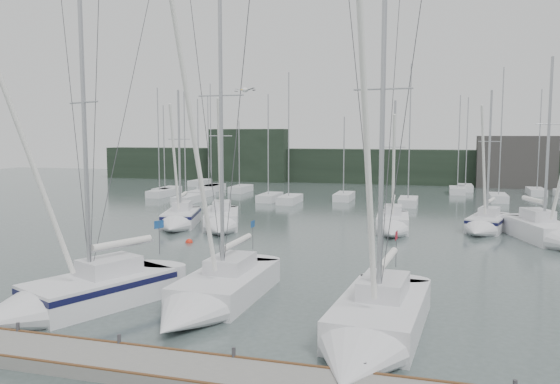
{
  "coord_description": "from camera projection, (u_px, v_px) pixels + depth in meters",
  "views": [
    {
      "loc": [
        7.83,
        -19.13,
        7.2
      ],
      "look_at": [
        0.87,
        5.0,
        4.54
      ],
      "focal_mm": 35.0,
      "sensor_mm": 36.0,
      "label": 1
    }
  ],
  "objects": [
    {
      "name": "buoy_a",
      "position": [
        241.0,
        259.0,
        31.67
      ],
      "size": [
        0.5,
        0.5,
        0.5
      ],
      "primitive_type": "sphere",
      "color": "red",
      "rests_on": "ground"
    },
    {
      "name": "sailboat_mid_a",
      "position": [
        179.0,
        220.0,
        42.2
      ],
      "size": [
        4.34,
        7.67,
        11.38
      ],
      "rotation": [
        0.0,
        0.0,
        0.28
      ],
      "color": "silver",
      "rests_on": "ground"
    },
    {
      "name": "mast_forest",
      "position": [
        369.0,
        193.0,
        63.15
      ],
      "size": [
        53.73,
        25.55,
        14.29
      ],
      "color": "silver",
      "rests_on": "ground"
    },
    {
      "name": "seagull",
      "position": [
        245.0,
        90.0,
        20.58
      ],
      "size": [
        0.89,
        0.45,
        0.18
      ],
      "rotation": [
        0.0,
        0.0,
        -0.38
      ],
      "color": "white",
      "rests_on": "ground"
    },
    {
      "name": "sailboat_mid_d",
      "position": [
        484.0,
        225.0,
        40.05
      ],
      "size": [
        4.06,
        7.0,
        11.18
      ],
      "rotation": [
        0.0,
        0.0,
        -0.28
      ],
      "color": "silver",
      "rests_on": "ground"
    },
    {
      "name": "far_treeline",
      "position": [
        382.0,
        166.0,
        80.17
      ],
      "size": [
        90.0,
        4.0,
        5.0
      ],
      "primitive_type": "cube",
      "color": "black",
      "rests_on": "ground"
    },
    {
      "name": "sailboat_near_center",
      "position": [
        208.0,
        298.0,
        22.33
      ],
      "size": [
        3.12,
        9.53,
        15.03
      ],
      "rotation": [
        0.0,
        0.0,
        -0.02
      ],
      "color": "silver",
      "rests_on": "ground"
    },
    {
      "name": "sailboat_near_left",
      "position": [
        63.0,
        299.0,
        21.89
      ],
      "size": [
        6.12,
        8.99,
        14.34
      ],
      "rotation": [
        0.0,
        0.0,
        -0.41
      ],
      "color": "silver",
      "rests_on": "ground"
    },
    {
      "name": "ground",
      "position": [
        223.0,
        320.0,
        21.19
      ],
      "size": [
        160.0,
        160.0,
        0.0
      ],
      "primitive_type": "plane",
      "color": "#42504E",
      "rests_on": "ground"
    },
    {
      "name": "dock",
      "position": [
        160.0,
        368.0,
        16.4
      ],
      "size": [
        24.0,
        2.0,
        0.4
      ],
      "primitive_type": "cube",
      "color": "slate",
      "rests_on": "ground"
    },
    {
      "name": "sailboat_near_right",
      "position": [
        370.0,
        333.0,
        18.32
      ],
      "size": [
        3.67,
        9.74,
        14.85
      ],
      "rotation": [
        0.0,
        0.0,
        -0.08
      ],
      "color": "silver",
      "rests_on": "ground"
    },
    {
      "name": "far_building_right",
      "position": [
        516.0,
        162.0,
        73.19
      ],
      "size": [
        10.0,
        3.0,
        7.0
      ],
      "primitive_type": "cube",
      "color": "#393634",
      "rests_on": "ground"
    },
    {
      "name": "buoy_c",
      "position": [
        189.0,
        242.0,
        36.45
      ],
      "size": [
        0.51,
        0.51,
        0.51
      ],
      "primitive_type": "sphere",
      "color": "red",
      "rests_on": "ground"
    },
    {
      "name": "sailboat_mid_b",
      "position": [
        221.0,
        222.0,
        41.34
      ],
      "size": [
        5.22,
        8.73,
        11.81
      ],
      "rotation": [
        0.0,
        0.0,
        0.35
      ],
      "color": "silver",
      "rests_on": "ground"
    },
    {
      "name": "far_building_left",
      "position": [
        249.0,
        155.0,
        83.61
      ],
      "size": [
        12.0,
        3.0,
        8.0
      ],
      "primitive_type": "cube",
      "color": "black",
      "rests_on": "ground"
    },
    {
      "name": "sailboat_mid_e",
      "position": [
        553.0,
        235.0,
        35.75
      ],
      "size": [
        5.12,
        8.96,
        13.15
      ],
      "rotation": [
        0.0,
        0.0,
        0.31
      ],
      "color": "silver",
      "rests_on": "ground"
    },
    {
      "name": "sailboat_mid_c",
      "position": [
        392.0,
        226.0,
        39.91
      ],
      "size": [
        2.75,
        7.22,
        10.39
      ],
      "rotation": [
        0.0,
        0.0,
        0.06
      ],
      "color": "silver",
      "rests_on": "ground"
    }
  ]
}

